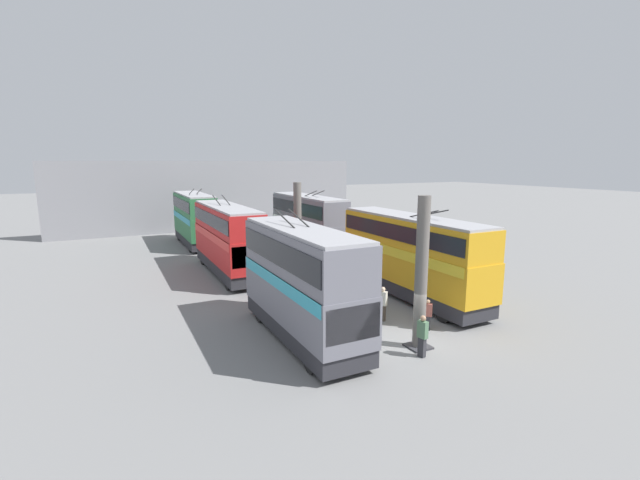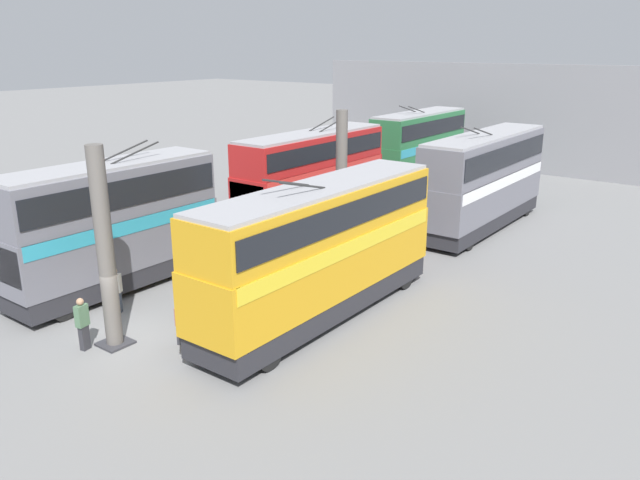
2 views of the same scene
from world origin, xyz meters
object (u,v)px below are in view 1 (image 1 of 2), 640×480
object	(u,v)px
oil_drum	(289,278)
bus_left_near	(410,251)
person_aisle_midway	(383,303)
person_by_right_row	(357,323)
bus_right_near	(302,277)
person_aisle_foreground	(422,335)
person_by_left_row	(427,314)
bus_left_far	(308,221)
bus_right_far	(194,216)
bus_right_mid	(227,235)

from	to	relation	value
oil_drum	bus_left_near	bearing A→B (deg)	-136.90
bus_left_near	person_aisle_midway	world-z (taller)	bus_left_near
person_aisle_midway	oil_drum	distance (m)	8.60
bus_left_near	person_by_right_row	distance (m)	7.89
bus_right_near	bus_left_near	bearing A→B (deg)	-71.57
person_aisle_foreground	person_by_left_row	xyz separation A→B (m)	(2.19, -2.16, -0.17)
bus_left_far	bus_right_far	xyz separation A→B (m)	(8.28, 8.37, -0.04)
bus_left_near	bus_right_far	distance (m)	24.26
bus_right_near	bus_right_far	world-z (taller)	bus_right_near
person_aisle_foreground	bus_left_near	bearing A→B (deg)	-135.62
bus_left_near	person_by_right_row	xyz separation A→B (m)	(-4.27, 6.36, -1.90)
bus_right_mid	person_aisle_foreground	world-z (taller)	bus_right_mid
bus_right_mid	oil_drum	world-z (taller)	bus_right_mid
bus_right_near	bus_right_far	distance (m)	25.56
person_by_left_row	bus_right_mid	bearing A→B (deg)	-112.67
person_by_left_row	person_aisle_midway	world-z (taller)	person_aisle_midway
bus_right_mid	oil_drum	size ratio (longest dim) A/B	11.96
bus_left_far	person_aisle_foreground	distance (m)	21.85
bus_left_near	bus_right_mid	distance (m)	13.29
bus_right_mid	bus_right_far	size ratio (longest dim) A/B	1.11
person_by_left_row	oil_drum	world-z (taller)	person_by_left_row
person_aisle_midway	person_aisle_foreground	bearing A→B (deg)	47.89
bus_right_mid	person_aisle_midway	size ratio (longest dim) A/B	5.94
bus_left_near	oil_drum	bearing A→B (deg)	43.10
bus_right_near	oil_drum	bearing A→B (deg)	-18.62
bus_left_near	person_by_left_row	xyz separation A→B (m)	(-4.57, 2.50, -2.03)
bus_left_near	person_by_left_row	distance (m)	5.59
bus_left_far	person_aisle_foreground	size ratio (longest dim) A/B	6.08
bus_right_mid	person_by_right_row	xyz separation A→B (m)	(-14.60, -2.01, -1.93)
bus_right_near	oil_drum	xyz separation A→B (m)	(8.63, -2.91, -2.50)
bus_left_far	bus_right_mid	world-z (taller)	bus_left_far
oil_drum	bus_right_mid	bearing A→B (deg)	32.96
person_by_right_row	bus_right_far	bearing A→B (deg)	-27.78
person_by_right_row	person_aisle_foreground	bearing A→B (deg)	-177.84
bus_left_far	person_aisle_midway	bearing A→B (deg)	167.62
bus_left_near	bus_right_far	xyz separation A→B (m)	(22.77, 8.37, 0.04)
bus_right_mid	oil_drum	bearing A→B (deg)	-147.04
person_aisle_foreground	person_aisle_midway	size ratio (longest dim) A/B	1.01
bus_right_near	bus_right_mid	distance (m)	13.11
bus_left_far	bus_right_near	world-z (taller)	bus_right_near
bus_right_far	person_by_left_row	bearing A→B (deg)	-167.89
person_by_left_row	person_by_right_row	xyz separation A→B (m)	(0.30, 3.85, 0.13)
bus_right_mid	person_by_right_row	size ratio (longest dim) A/B	6.13
bus_right_near	person_aisle_foreground	size ratio (longest dim) A/B	4.99
bus_left_near	bus_right_near	world-z (taller)	bus_right_near
bus_left_near	person_by_left_row	world-z (taller)	bus_left_near
bus_left_far	person_by_left_row	bearing A→B (deg)	172.52
person_aisle_midway	person_by_left_row	bearing A→B (deg)	92.05
bus_right_near	person_by_left_row	xyz separation A→B (m)	(-1.78, -5.87, -2.15)
bus_left_far	person_by_left_row	xyz separation A→B (m)	(-19.06, 2.50, -2.11)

